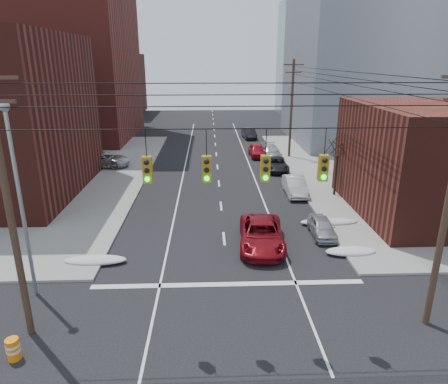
{
  "coord_description": "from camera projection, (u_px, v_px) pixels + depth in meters",
  "views": [
    {
      "loc": [
        -0.92,
        -11.41,
        11.01
      ],
      "look_at": [
        0.02,
        12.51,
        3.0
      ],
      "focal_mm": 32.0,
      "sensor_mm": 36.0,
      "label": 1
    }
  ],
  "objects": [
    {
      "name": "ground",
      "position": [
        237.0,
        381.0,
        14.34
      ],
      "size": [
        160.0,
        160.0,
        0.0
      ],
      "primitive_type": "plane",
      "color": "black",
      "rests_on": "ground"
    },
    {
      "name": "building_brick_tall",
      "position": [
        37.0,
        28.0,
        54.18
      ],
      "size": [
        24.0,
        20.0,
        30.0
      ],
      "primitive_type": "cube",
      "color": "maroon",
      "rests_on": "ground"
    },
    {
      "name": "building_brick_far",
      "position": [
        85.0,
        85.0,
        81.59
      ],
      "size": [
        22.0,
        18.0,
        12.0
      ],
      "primitive_type": "cube",
      "color": "#4C1D16",
      "rests_on": "ground"
    },
    {
      "name": "building_office",
      "position": [
        380.0,
        47.0,
        52.88
      ],
      "size": [
        22.0,
        20.0,
        25.0
      ],
      "primitive_type": "cube",
      "color": "gray",
      "rests_on": "ground"
    },
    {
      "name": "building_glass",
      "position": [
        335.0,
        59.0,
        78.07
      ],
      "size": [
        20.0,
        18.0,
        22.0
      ],
      "primitive_type": "cube",
      "color": "gray",
      "rests_on": "ground"
    },
    {
      "name": "utility_pole_left",
      "position": [
        8.0,
        205.0,
        15.03
      ],
      "size": [
        2.2,
        0.28,
        11.0
      ],
      "color": "#473323",
      "rests_on": "ground"
    },
    {
      "name": "utility_pole_far",
      "position": [
        291.0,
        108.0,
        45.04
      ],
      "size": [
        2.2,
        0.28,
        11.0
      ],
      "color": "#473323",
      "rests_on": "ground"
    },
    {
      "name": "traffic_signals",
      "position": [
        236.0,
        167.0,
        14.88
      ],
      "size": [
        17.0,
        0.42,
        2.02
      ],
      "color": "black",
      "rests_on": "ground"
    },
    {
      "name": "street_light",
      "position": [
        18.0,
        187.0,
        17.91
      ],
      "size": [
        0.44,
        0.44,
        9.32
      ],
      "color": "gray",
      "rests_on": "ground"
    },
    {
      "name": "bare_tree",
      "position": [
        336.0,
        170.0,
        32.91
      ],
      "size": [
        2.09,
        2.2,
        4.93
      ],
      "color": "black",
      "rests_on": "ground"
    },
    {
      "name": "snow_nw",
      "position": [
        95.0,
        260.0,
        22.52
      ],
      "size": [
        3.5,
        1.08,
        0.42
      ],
      "primitive_type": "ellipsoid",
      "color": "silver",
      "rests_on": "ground"
    },
    {
      "name": "snow_ne",
      "position": [
        351.0,
        251.0,
        23.55
      ],
      "size": [
        3.0,
        1.08,
        0.42
      ],
      "primitive_type": "ellipsoid",
      "color": "silver",
      "rests_on": "ground"
    },
    {
      "name": "snow_east_far",
      "position": [
        329.0,
        222.0,
        27.81
      ],
      "size": [
        4.0,
        1.08,
        0.42
      ],
      "primitive_type": "ellipsoid",
      "color": "silver",
      "rests_on": "ground"
    },
    {
      "name": "red_pickup",
      "position": [
        261.0,
        234.0,
        24.42
      ],
      "size": [
        3.06,
        5.9,
        1.59
      ],
      "primitive_type": "imported",
      "rotation": [
        0.0,
        0.0,
        -0.08
      ],
      "color": "maroon",
      "rests_on": "ground"
    },
    {
      "name": "parked_car_a",
      "position": [
        322.0,
        227.0,
        25.95
      ],
      "size": [
        1.52,
        3.6,
        1.21
      ],
      "primitive_type": "imported",
      "rotation": [
        0.0,
        0.0,
        -0.02
      ],
      "color": "#ADADB2",
      "rests_on": "ground"
    },
    {
      "name": "parked_car_b",
      "position": [
        295.0,
        186.0,
        33.92
      ],
      "size": [
        1.69,
        4.6,
        1.5
      ],
      "primitive_type": "imported",
      "rotation": [
        0.0,
        0.0,
        -0.02
      ],
      "color": "silver",
      "rests_on": "ground"
    },
    {
      "name": "parked_car_c",
      "position": [
        276.0,
        164.0,
        41.22
      ],
      "size": [
        2.32,
        4.83,
        1.33
      ],
      "primitive_type": "imported",
      "rotation": [
        0.0,
        0.0,
        -0.02
      ],
      "color": "black",
      "rests_on": "ground"
    },
    {
      "name": "parked_car_d",
      "position": [
        271.0,
        152.0,
        46.73
      ],
      "size": [
        2.14,
        4.85,
        1.38
      ],
      "primitive_type": "imported",
      "rotation": [
        0.0,
        0.0,
        0.04
      ],
      "color": "#A5A4A8",
      "rests_on": "ground"
    },
    {
      "name": "parked_car_e",
      "position": [
        257.0,
        150.0,
        47.0
      ],
      "size": [
        1.89,
        4.44,
        1.49
      ],
      "primitive_type": "imported",
      "rotation": [
        0.0,
        0.0,
        0.03
      ],
      "color": "maroon",
      "rests_on": "ground"
    },
    {
      "name": "parked_car_f",
      "position": [
        249.0,
        133.0,
        57.95
      ],
      "size": [
        1.99,
        4.69,
        1.51
      ],
      "primitive_type": "imported",
      "rotation": [
        0.0,
        0.0,
        0.09
      ],
      "color": "black",
      "rests_on": "ground"
    },
    {
      "name": "lot_car_a",
      "position": [
        47.0,
        188.0,
        33.16
      ],
      "size": [
        4.08,
        2.48,
        1.27
      ],
      "primitive_type": "imported",
      "rotation": [
        0.0,
        0.0,
        1.25
      ],
      "color": "silver",
      "rests_on": "sidewalk_nw"
    },
    {
      "name": "lot_car_b",
      "position": [
        103.0,
        160.0,
        42.02
      ],
      "size": [
        5.78,
        3.03,
        1.55
      ],
      "primitive_type": "imported",
      "rotation": [
        0.0,
        0.0,
        1.49
      ],
      "color": "#B0AFB4",
      "rests_on": "sidewalk_nw"
    },
    {
      "name": "lot_car_c",
      "position": [
        12.0,
        185.0,
        34.03
      ],
      "size": [
        4.64,
        2.49,
        1.28
      ],
      "primitive_type": "imported",
      "rotation": [
        0.0,
        0.0,
        1.74
      ],
      "color": "black",
      "rests_on": "sidewalk_nw"
    },
    {
      "name": "lot_car_d",
      "position": [
        57.0,
        161.0,
        41.55
      ],
      "size": [
        4.97,
        3.37,
        1.57
      ],
      "primitive_type": "imported",
      "rotation": [
        0.0,
        0.0,
        1.21
      ],
      "color": "#B4B3B8",
      "rests_on": "sidewalk_nw"
    },
    {
      "name": "construction_barrel",
      "position": [
        13.0,
        349.0,
        15.27
      ],
      "size": [
        0.57,
        0.57,
        0.9
      ],
      "rotation": [
        0.0,
        0.0,
        -0.12
      ],
      "color": "orange",
      "rests_on": "ground"
    }
  ]
}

